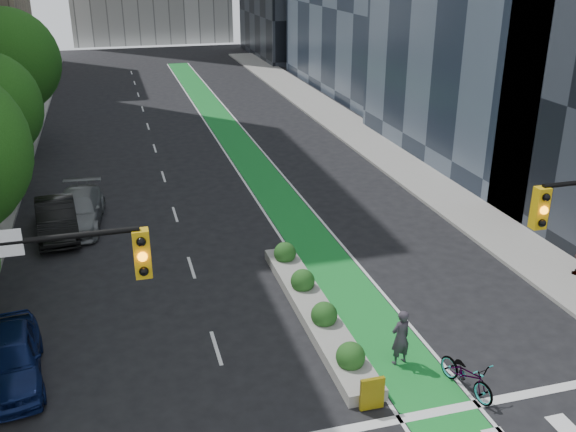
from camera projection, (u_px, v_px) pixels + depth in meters
sidewalk_right at (386, 151)px, 41.36m from camera, size 3.60×90.00×0.15m
bike_lane_paint at (237, 142)px, 43.65m from camera, size 2.20×70.00×0.01m
tree_far at (6, 62)px, 39.79m from camera, size 6.60×6.60×9.00m
median_planter at (315, 307)px, 22.61m from camera, size 1.20×10.26×1.10m
bicycle at (467, 374)px, 18.67m from camera, size 1.21×2.25×1.12m
cyclist at (401, 337)px, 19.79m from camera, size 0.77×0.59×1.88m
parked_car_left_near at (9, 358)px, 19.05m from camera, size 2.31×4.76×1.57m
parked_car_left_mid at (56, 219)px, 29.00m from camera, size 2.17×5.02×1.61m
parked_car_left_far at (78, 210)px, 30.02m from camera, size 2.64×5.52×1.55m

